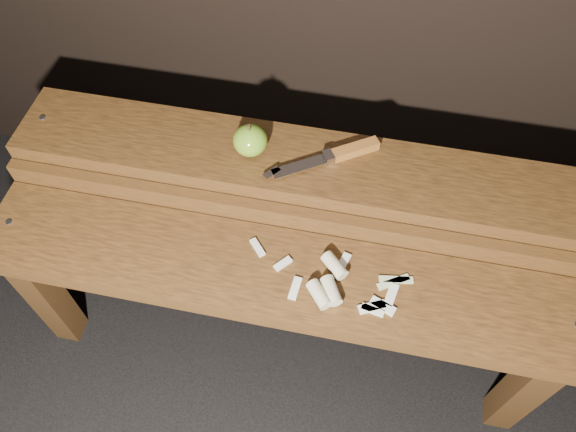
% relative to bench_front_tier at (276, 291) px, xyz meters
% --- Properties ---
extents(ground, '(60.00, 60.00, 0.00)m').
position_rel_bench_front_tier_xyz_m(ground, '(0.00, 0.06, -0.35)').
color(ground, black).
extents(bench_front_tier, '(1.20, 0.20, 0.42)m').
position_rel_bench_front_tier_xyz_m(bench_front_tier, '(0.00, 0.00, 0.00)').
color(bench_front_tier, '#37210D').
rests_on(bench_front_tier, ground).
extents(bench_rear_tier, '(1.20, 0.21, 0.50)m').
position_rel_bench_front_tier_xyz_m(bench_rear_tier, '(0.00, 0.23, 0.06)').
color(bench_rear_tier, '#37210D').
rests_on(bench_rear_tier, ground).
extents(apple, '(0.07, 0.07, 0.08)m').
position_rel_bench_front_tier_xyz_m(apple, '(-0.10, 0.23, 0.18)').
color(apple, olive).
rests_on(apple, bench_rear_tier).
extents(knife, '(0.22, 0.15, 0.02)m').
position_rel_bench_front_tier_xyz_m(knife, '(0.08, 0.25, 0.16)').
color(knife, '#91551F').
rests_on(knife, bench_rear_tier).
extents(apple_scraps, '(0.33, 0.13, 0.03)m').
position_rel_bench_front_tier_xyz_m(apple_scraps, '(0.11, 0.00, 0.08)').
color(apple_scraps, beige).
rests_on(apple_scraps, bench_front_tier).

